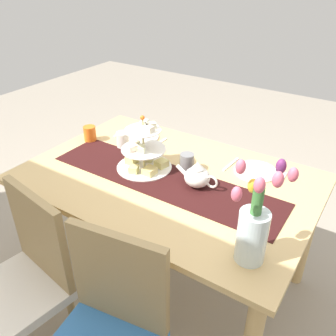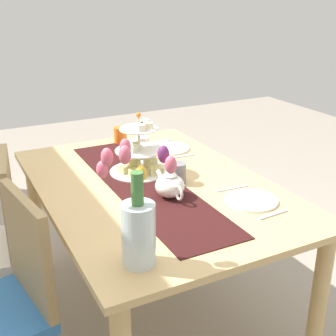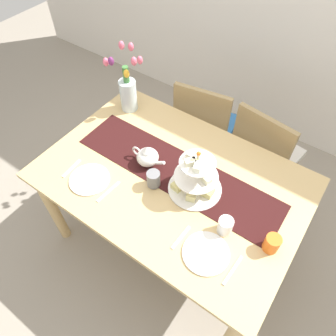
{
  "view_description": "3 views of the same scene",
  "coord_description": "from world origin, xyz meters",
  "px_view_note": "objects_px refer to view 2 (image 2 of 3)",
  "views": [
    {
      "loc": [
        -0.88,
        1.33,
        1.76
      ],
      "look_at": [
        -0.02,
        0.03,
        0.84
      ],
      "focal_mm": 38.07,
      "sensor_mm": 36.0,
      "label": 1
    },
    {
      "loc": [
        -1.76,
        0.82,
        1.61
      ],
      "look_at": [
        -0.08,
        -0.04,
        0.87
      ],
      "focal_mm": 47.85,
      "sensor_mm": 36.0,
      "label": 2
    },
    {
      "loc": [
        0.62,
        -0.92,
        2.21
      ],
      "look_at": [
        -0.03,
        -0.0,
        0.83
      ],
      "focal_mm": 33.63,
      "sensor_mm": 36.0,
      "label": 3
    }
  ],
  "objects_px": {
    "dining_table": "(153,203)",
    "dinner_plate_right": "(169,148)",
    "mug_grey": "(178,173)",
    "mug_white_text": "(143,145)",
    "fork_right": "(181,156)",
    "tulip_vase": "(138,222)",
    "teapot": "(170,185)",
    "fork_left": "(273,214)",
    "chair_left": "(4,299)",
    "knife_right": "(158,142)",
    "knife_left": "(232,188)",
    "dinner_plate_left": "(251,200)",
    "mug_orange": "(120,135)",
    "tiered_cake_stand": "(140,155)"
  },
  "relations": [
    {
      "from": "knife_left",
      "to": "fork_right",
      "type": "height_order",
      "value": "same"
    },
    {
      "from": "knife_left",
      "to": "mug_grey",
      "type": "bearing_deg",
      "value": 46.95
    },
    {
      "from": "fork_left",
      "to": "mug_orange",
      "type": "xyz_separation_m",
      "value": [
        1.16,
        0.21,
        0.04
      ]
    },
    {
      "from": "teapot",
      "to": "fork_right",
      "type": "height_order",
      "value": "teapot"
    },
    {
      "from": "dinner_plate_left",
      "to": "mug_grey",
      "type": "height_order",
      "value": "mug_grey"
    },
    {
      "from": "tiered_cake_stand",
      "to": "dinner_plate_right",
      "type": "bearing_deg",
      "value": -49.71
    },
    {
      "from": "teapot",
      "to": "knife_right",
      "type": "bearing_deg",
      "value": -22.13
    },
    {
      "from": "dining_table",
      "to": "fork_right",
      "type": "height_order",
      "value": "fork_right"
    },
    {
      "from": "knife_left",
      "to": "mug_orange",
      "type": "relative_size",
      "value": 1.79
    },
    {
      "from": "chair_left",
      "to": "mug_grey",
      "type": "relative_size",
      "value": 9.58
    },
    {
      "from": "dining_table",
      "to": "tiered_cake_stand",
      "type": "distance_m",
      "value": 0.25
    },
    {
      "from": "tulip_vase",
      "to": "mug_grey",
      "type": "height_order",
      "value": "tulip_vase"
    },
    {
      "from": "fork_right",
      "to": "mug_orange",
      "type": "xyz_separation_m",
      "value": [
        0.38,
        0.21,
        0.04
      ]
    },
    {
      "from": "chair_left",
      "to": "fork_right",
      "type": "relative_size",
      "value": 6.07
    },
    {
      "from": "dining_table",
      "to": "fork_right",
      "type": "xyz_separation_m",
      "value": [
        0.25,
        -0.29,
        0.11
      ]
    },
    {
      "from": "dinner_plate_left",
      "to": "fork_left",
      "type": "height_order",
      "value": "dinner_plate_left"
    },
    {
      "from": "dinner_plate_left",
      "to": "dinner_plate_right",
      "type": "bearing_deg",
      "value": 0.0
    },
    {
      "from": "mug_grey",
      "to": "mug_white_text",
      "type": "xyz_separation_m",
      "value": [
        0.46,
        -0.03,
        -0.0
      ]
    },
    {
      "from": "teapot",
      "to": "fork_left",
      "type": "height_order",
      "value": "teapot"
    },
    {
      "from": "mug_white_text",
      "to": "tiered_cake_stand",
      "type": "bearing_deg",
      "value": 152.82
    },
    {
      "from": "knife_right",
      "to": "knife_left",
      "type": "bearing_deg",
      "value": 180.0
    },
    {
      "from": "dining_table",
      "to": "chair_left",
      "type": "height_order",
      "value": "chair_left"
    },
    {
      "from": "chair_left",
      "to": "knife_left",
      "type": "height_order",
      "value": "chair_left"
    },
    {
      "from": "teapot",
      "to": "knife_left",
      "type": "relative_size",
      "value": 1.4
    },
    {
      "from": "tulip_vase",
      "to": "mug_white_text",
      "type": "distance_m",
      "value": 1.11
    },
    {
      "from": "dinner_plate_left",
      "to": "knife_left",
      "type": "distance_m",
      "value": 0.15
    },
    {
      "from": "dining_table",
      "to": "tiered_cake_stand",
      "type": "height_order",
      "value": "tiered_cake_stand"
    },
    {
      "from": "dinner_plate_left",
      "to": "knife_left",
      "type": "relative_size",
      "value": 1.35
    },
    {
      "from": "teapot",
      "to": "dinner_plate_left",
      "type": "bearing_deg",
      "value": -123.76
    },
    {
      "from": "teapot",
      "to": "mug_grey",
      "type": "xyz_separation_m",
      "value": [
        0.12,
        -0.11,
        -0.01
      ]
    },
    {
      "from": "chair_left",
      "to": "tiered_cake_stand",
      "type": "height_order",
      "value": "tiered_cake_stand"
    },
    {
      "from": "fork_left",
      "to": "mug_white_text",
      "type": "relative_size",
      "value": 1.58
    },
    {
      "from": "knife_left",
      "to": "mug_white_text",
      "type": "relative_size",
      "value": 1.79
    },
    {
      "from": "dinner_plate_right",
      "to": "knife_right",
      "type": "relative_size",
      "value": 1.35
    },
    {
      "from": "teapot",
      "to": "dinner_plate_right",
      "type": "distance_m",
      "value": 0.65
    },
    {
      "from": "dining_table",
      "to": "teapot",
      "type": "distance_m",
      "value": 0.24
    },
    {
      "from": "teapot",
      "to": "mug_white_text",
      "type": "height_order",
      "value": "teapot"
    },
    {
      "from": "fork_right",
      "to": "mug_orange",
      "type": "height_order",
      "value": "mug_orange"
    },
    {
      "from": "tulip_vase",
      "to": "dinner_plate_right",
      "type": "xyz_separation_m",
      "value": [
        0.99,
        -0.62,
        -0.15
      ]
    },
    {
      "from": "tulip_vase",
      "to": "fork_left",
      "type": "height_order",
      "value": "tulip_vase"
    },
    {
      "from": "tulip_vase",
      "to": "knife_left",
      "type": "bearing_deg",
      "value": -59.95
    },
    {
      "from": "teapot",
      "to": "fork_left",
      "type": "distance_m",
      "value": 0.45
    },
    {
      "from": "mug_orange",
      "to": "tulip_vase",
      "type": "bearing_deg",
      "value": 161.2
    },
    {
      "from": "mug_grey",
      "to": "knife_right",
      "type": "bearing_deg",
      "value": -17.35
    },
    {
      "from": "mug_orange",
      "to": "mug_grey",
      "type": "bearing_deg",
      "value": -178.49
    },
    {
      "from": "dining_table",
      "to": "tiered_cake_stand",
      "type": "xyz_separation_m",
      "value": [
        0.15,
        0.0,
        0.2
      ]
    },
    {
      "from": "fork_left",
      "to": "knife_right",
      "type": "relative_size",
      "value": 0.88
    },
    {
      "from": "fork_right",
      "to": "mug_grey",
      "type": "relative_size",
      "value": 1.58
    },
    {
      "from": "dinner_plate_right",
      "to": "fork_right",
      "type": "relative_size",
      "value": 1.53
    },
    {
      "from": "dining_table",
      "to": "dinner_plate_right",
      "type": "height_order",
      "value": "dinner_plate_right"
    }
  ]
}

